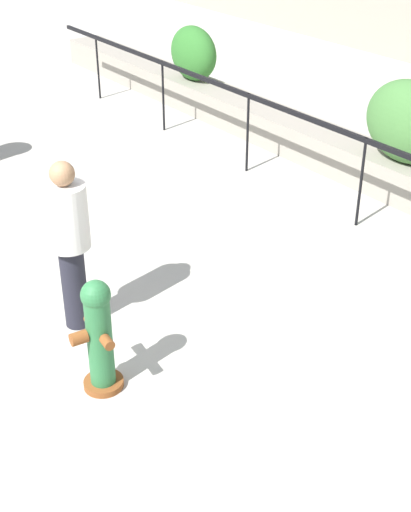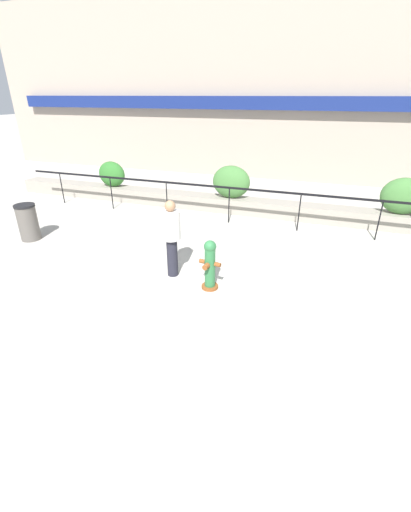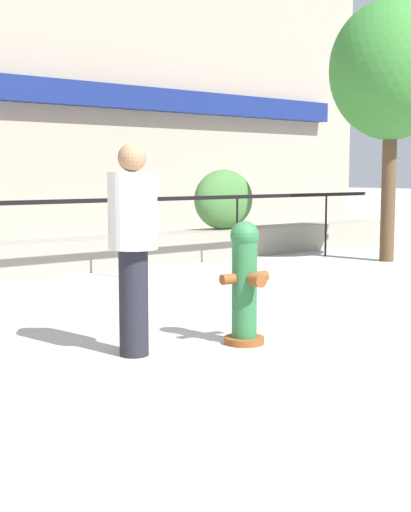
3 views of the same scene
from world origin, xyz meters
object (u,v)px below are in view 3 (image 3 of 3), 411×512
object	(u,v)px
hedge_bush_2	(224,199)
street_tree	(392,72)
pedestrian	(133,236)
fire_hydrant	(245,282)

from	to	relation	value
hedge_bush_2	street_tree	bearing A→B (deg)	-51.67
pedestrian	fire_hydrant	bearing A→B (deg)	-15.66
street_tree	fire_hydrant	bearing A→B (deg)	-153.74
hedge_bush_2	fire_hydrant	xyz separation A→B (m)	(-4.17, -5.17, -0.48)
pedestrian	hedge_bush_2	bearing A→B (deg)	43.58
hedge_bush_2	street_tree	distance (m)	3.57
hedge_bush_2	street_tree	size ratio (longest dim) A/B	0.29
fire_hydrant	street_tree	distance (m)	7.12
hedge_bush_2	pedestrian	distance (m)	7.10
fire_hydrant	pedestrian	world-z (taller)	pedestrian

